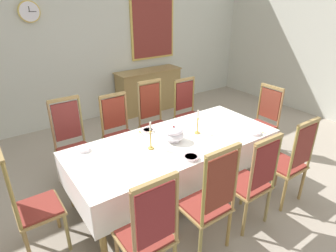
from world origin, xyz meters
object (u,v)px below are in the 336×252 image
at_px(soup_tureen, 174,134).
at_px(framed_painting, 153,28).
at_px(chair_south_a, 149,232).
at_px(chair_head_east, 263,121).
at_px(mounted_clock, 29,12).
at_px(sideboard, 149,90).
at_px(chair_south_d, 290,161).
at_px(chair_south_c, 252,180).
at_px(spoon_secondary, 258,130).
at_px(chair_north_c, 154,119).
at_px(chair_south_b, 210,200).
at_px(bowl_near_right, 254,132).
at_px(chair_head_west, 29,202).
at_px(candlestick_east, 198,124).
at_px(bowl_near_left, 148,130).
at_px(candlestick_west, 151,138).
at_px(bowl_far_left, 191,157).
at_px(chair_north_d, 188,112).
at_px(dining_table, 175,146).
at_px(bowl_far_right, 84,150).
at_px(spoon_primary, 140,133).
at_px(chair_north_b, 119,131).
at_px(chair_north_a, 72,142).

distance_m(soup_tureen, framed_painting, 3.44).
bearing_deg(chair_south_a, chair_head_east, 19.70).
relative_size(chair_head_east, mounted_clock, 3.23).
bearing_deg(sideboard, chair_south_d, 85.83).
distance_m(chair_south_a, chair_south_c, 1.29).
bearing_deg(spoon_secondary, chair_north_c, 115.70).
relative_size(chair_south_b, bowl_near_right, 6.79).
height_order(chair_head_west, candlestick_east, chair_head_west).
bearing_deg(chair_south_a, bowl_near_left, 58.52).
distance_m(soup_tureen, candlestick_west, 0.33).
bearing_deg(bowl_far_left, bowl_near_right, 0.93).
height_order(chair_north_d, candlestick_west, chair_north_d).
bearing_deg(soup_tureen, mounted_clock, 105.63).
relative_size(chair_north_c, chair_head_east, 1.08).
xyz_separation_m(chair_north_c, chair_head_west, (-2.02, -0.97, -0.00)).
height_order(chair_south_c, framed_painting, framed_painting).
height_order(candlestick_east, bowl_near_left, candlestick_east).
relative_size(chair_south_a, chair_north_d, 1.05).
xyz_separation_m(dining_table, chair_south_a, (-0.98, -0.96, -0.07)).
xyz_separation_m(bowl_far_right, spoon_primary, (0.77, 0.04, -0.01)).
bearing_deg(chair_north_b, bowl_near_right, 131.91).
bearing_deg(spoon_primary, chair_south_b, -84.52).
bearing_deg(chair_north_d, chair_north_a, -0.10).
height_order(chair_south_a, chair_south_c, chair_south_a).
distance_m(dining_table, bowl_far_left, 0.47).
bearing_deg(chair_head_east, chair_south_d, 143.10).
bearing_deg(bowl_near_right, framed_painting, 79.79).
height_order(chair_head_east, candlestick_west, chair_head_east).
relative_size(bowl_near_left, bowl_near_right, 0.82).
bearing_deg(dining_table, sideboard, 64.87).
distance_m(chair_north_c, spoon_secondary, 1.57).
bearing_deg(chair_head_east, chair_north_d, 36.92).
xyz_separation_m(chair_south_a, chair_south_d, (1.97, 0.00, -0.01)).
bearing_deg(candlestick_east, chair_south_a, -144.19).
height_order(chair_north_a, chair_south_d, chair_north_a).
bearing_deg(chair_north_b, soup_tureen, 106.32).
xyz_separation_m(chair_south_d, bowl_far_left, (-1.11, 0.51, 0.18)).
relative_size(chair_south_d, framed_painting, 0.89).
height_order(chair_south_b, bowl_near_left, chair_south_b).
distance_m(dining_table, chair_head_east, 1.71).
bearing_deg(chair_head_east, bowl_near_right, 119.47).
relative_size(chair_head_east, bowl_near_left, 7.56).
height_order(candlestick_west, bowl_near_right, candlestick_west).
xyz_separation_m(chair_north_d, candlestick_west, (-1.34, -0.96, 0.30)).
bearing_deg(bowl_far_right, chair_north_a, 86.77).
relative_size(spoon_primary, sideboard, 0.12).
bearing_deg(chair_head_east, chair_south_c, 124.45).
distance_m(chair_north_b, chair_head_east, 2.23).
distance_m(chair_south_a, bowl_far_right, 1.37).
bearing_deg(spoon_primary, bowl_far_left, -73.87).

